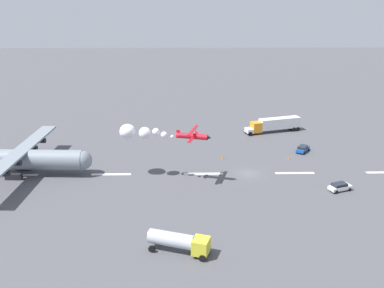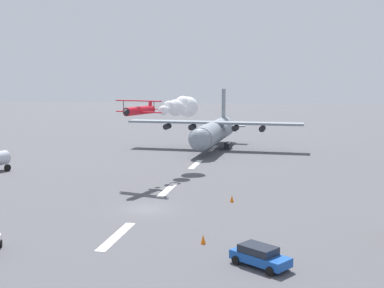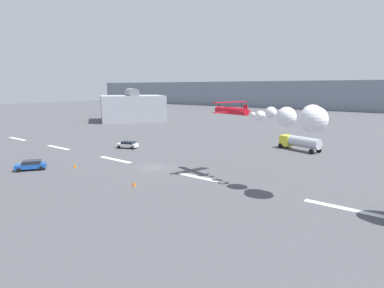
{
  "view_description": "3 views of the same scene",
  "coord_description": "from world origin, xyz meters",
  "views": [
    {
      "loc": [
        13.11,
        80.73,
        34.47
      ],
      "look_at": [
        11.73,
        4.16,
        7.87
      ],
      "focal_mm": 40.3,
      "sensor_mm": 36.0,
      "label": 1
    },
    {
      "loc": [
        -49.86,
        -14.37,
        13.47
      ],
      "look_at": [
        24.99,
        0.0,
        3.6
      ],
      "focal_mm": 47.91,
      "sensor_mm": 36.0,
      "label": 2
    },
    {
      "loc": [
        34.39,
        -35.07,
        12.79
      ],
      "look_at": [
        6.09,
        2.26,
        4.22
      ],
      "focal_mm": 29.32,
      "sensor_mm": 36.0,
      "label": 3
    }
  ],
  "objects": [
    {
      "name": "traffic_cone_near",
      "position": [
        -9.96,
        -7.65,
        0.38
      ],
      "size": [
        0.44,
        0.44,
        0.75
      ],
      "primitive_type": "cone",
      "color": "orange",
      "rests_on": "ground"
    },
    {
      "name": "runway_stripe_3",
      "position": [
        -9.36,
        0.0,
        0.01
      ],
      "size": [
        8.0,
        0.9,
        0.01
      ],
      "primitive_type": "cube",
      "color": "white",
      "rests_on": "ground"
    },
    {
      "name": "airport_staff_sedan",
      "position": [
        -15.64,
        8.45,
        0.81
      ],
      "size": [
        4.68,
        3.23,
        1.52
      ],
      "color": "white",
      "rests_on": "ground"
    },
    {
      "name": "runway_stripe_5",
      "position": [
        28.08,
        0.0,
        0.01
      ],
      "size": [
        8.0,
        0.9,
        0.01
      ],
      "primitive_type": "cube",
      "color": "white",
      "rests_on": "ground"
    },
    {
      "name": "traffic_cone_far",
      "position": [
        4.64,
        -8.35,
        0.38
      ],
      "size": [
        0.44,
        0.44,
        0.75
      ],
      "primitive_type": "cone",
      "color": "orange",
      "rests_on": "ground"
    },
    {
      "name": "runway_stripe_4",
      "position": [
        9.36,
        0.0,
        0.01
      ],
      "size": [
        8.0,
        0.9,
        0.01
      ],
      "primitive_type": "cube",
      "color": "white",
      "rests_on": "ground"
    },
    {
      "name": "semi_truck_orange",
      "position": [
        -10.66,
        -27.91,
        2.13
      ],
      "size": [
        15.23,
        7.12,
        3.7
      ],
      "color": "silver",
      "rests_on": "ground"
    },
    {
      "name": "stunt_biplane_red",
      "position": [
        22.1,
        1.33,
        9.35
      ],
      "size": [
        17.75,
        8.4,
        3.14
      ],
      "color": "red"
    },
    {
      "name": "fuel_tanker_truck",
      "position": [
        13.9,
        28.15,
        1.74
      ],
      "size": [
        9.09,
        5.31,
        2.9
      ],
      "color": "yellow",
      "rests_on": "ground"
    },
    {
      "name": "cargo_transport_plane",
      "position": [
        44.6,
        -0.24,
        3.41
      ],
      "size": [
        26.35,
        33.35,
        11.27
      ],
      "color": "gray",
      "rests_on": "ground"
    },
    {
      "name": "followme_car_yellow",
      "position": [
        -14.22,
        -12.48,
        0.81
      ],
      "size": [
        3.95,
        4.63,
        1.52
      ],
      "color": "#194CA5",
      "rests_on": "ground"
    },
    {
      "name": "ground_plane",
      "position": [
        0.0,
        0.0,
        0.0
      ],
      "size": [
        440.0,
        440.0,
        0.0
      ],
      "primitive_type": "plane",
      "color": "#4C4C51",
      "rests_on": "ground"
    },
    {
      "name": "runway_stripe_6",
      "position": [
        46.81,
        0.0,
        0.01
      ],
      "size": [
        8.0,
        0.9,
        0.01
      ],
      "primitive_type": "cube",
      "color": "white",
      "rests_on": "ground"
    }
  ]
}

